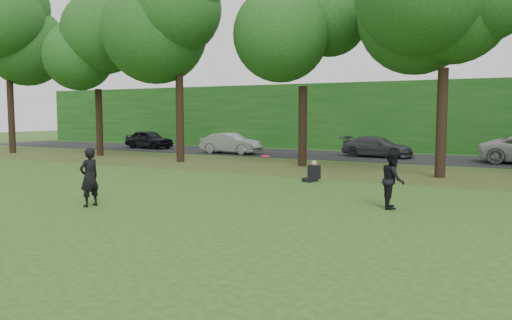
# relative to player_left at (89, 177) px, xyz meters

# --- Properties ---
(ground) EXTENTS (120.00, 120.00, 0.00)m
(ground) POSITION_rel_player_left_xyz_m (4.09, -0.48, -0.86)
(ground) COLOR #234816
(ground) RESTS_ON ground
(leaf_litter) EXTENTS (60.00, 7.00, 0.01)m
(leaf_litter) POSITION_rel_player_left_xyz_m (4.09, 12.52, -0.86)
(leaf_litter) COLOR #4B3E1B
(leaf_litter) RESTS_ON ground
(street) EXTENTS (70.00, 7.00, 0.02)m
(street) POSITION_rel_player_left_xyz_m (4.09, 20.52, -0.85)
(street) COLOR black
(street) RESTS_ON ground
(far_hedge) EXTENTS (70.00, 3.00, 5.00)m
(far_hedge) POSITION_rel_player_left_xyz_m (4.09, 26.52, 1.64)
(far_hedge) COLOR #144715
(far_hedge) RESTS_ON ground
(player_left) EXTENTS (0.47, 0.67, 1.73)m
(player_left) POSITION_rel_player_left_xyz_m (0.00, 0.00, 0.00)
(player_left) COLOR black
(player_left) RESTS_ON ground
(player_right) EXTENTS (0.82, 0.94, 1.66)m
(player_right) POSITION_rel_player_left_xyz_m (7.90, 3.90, -0.03)
(player_right) COLOR black
(player_right) RESTS_ON ground
(parked_cars) EXTENTS (38.33, 4.07, 1.47)m
(parked_cars) POSITION_rel_player_left_xyz_m (3.54, 19.83, -0.15)
(parked_cars) COLOR black
(parked_cars) RESTS_ON street
(frisbee) EXTENTS (0.33, 0.33, 0.11)m
(frisbee) POSITION_rel_player_left_xyz_m (4.62, 2.26, 0.62)
(frisbee) COLOR #FB1549
(frisbee) RESTS_ON ground
(seated_person) EXTENTS (0.57, 0.81, 0.83)m
(seated_person) POSITION_rel_player_left_xyz_m (3.73, 8.24, -0.55)
(seated_person) COLOR black
(seated_person) RESTS_ON ground
(tree_line) EXTENTS (55.30, 7.90, 12.31)m
(tree_line) POSITION_rel_player_left_xyz_m (3.75, 12.46, 6.98)
(tree_line) COLOR black
(tree_line) RESTS_ON ground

